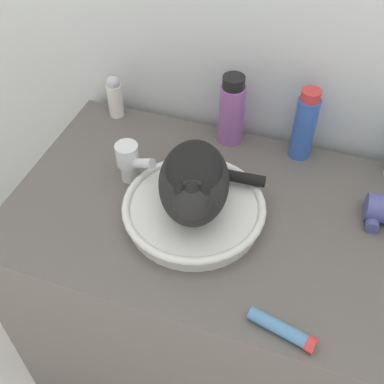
% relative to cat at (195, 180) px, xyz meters
% --- Properties ---
extents(vanity_counter, '(1.01, 0.63, 0.81)m').
position_rel_cat_xyz_m(vanity_counter, '(0.04, 0.04, -0.53)').
color(vanity_counter, '#56514C').
rests_on(vanity_counter, ground_plane).
extents(sink_basin, '(0.34, 0.34, 0.05)m').
position_rel_cat_xyz_m(sink_basin, '(-0.00, 0.01, -0.10)').
color(sink_basin, silver).
rests_on(sink_basin, vanity_counter).
extents(cat, '(0.26, 0.28, 0.17)m').
position_rel_cat_xyz_m(cat, '(0.00, 0.00, 0.00)').
color(cat, black).
rests_on(cat, sink_basin).
extents(faucet, '(0.12, 0.07, 0.11)m').
position_rel_cat_xyz_m(faucet, '(-0.20, 0.08, -0.07)').
color(faucet, silver).
rests_on(faucet, vanity_counter).
extents(mouthwash_bottle, '(0.07, 0.07, 0.20)m').
position_rel_cat_xyz_m(mouthwash_bottle, '(-0.00, 0.32, -0.03)').
color(mouthwash_bottle, '#93569E').
rests_on(mouthwash_bottle, vanity_counter).
extents(shampoo_bottle_tall, '(0.06, 0.06, 0.21)m').
position_rel_cat_xyz_m(shampoo_bottle_tall, '(0.20, 0.32, -0.03)').
color(shampoo_bottle_tall, '#335BB7').
rests_on(shampoo_bottle_tall, vanity_counter).
extents(deodorant_stick, '(0.04, 0.04, 0.13)m').
position_rel_cat_xyz_m(deodorant_stick, '(-0.35, 0.32, -0.07)').
color(deodorant_stick, white).
rests_on(deodorant_stick, vanity_counter).
extents(cream_tube, '(0.14, 0.06, 0.03)m').
position_rel_cat_xyz_m(cream_tube, '(0.26, -0.22, -0.12)').
color(cream_tube, '#4C7FB2').
rests_on(cream_tube, vanity_counter).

